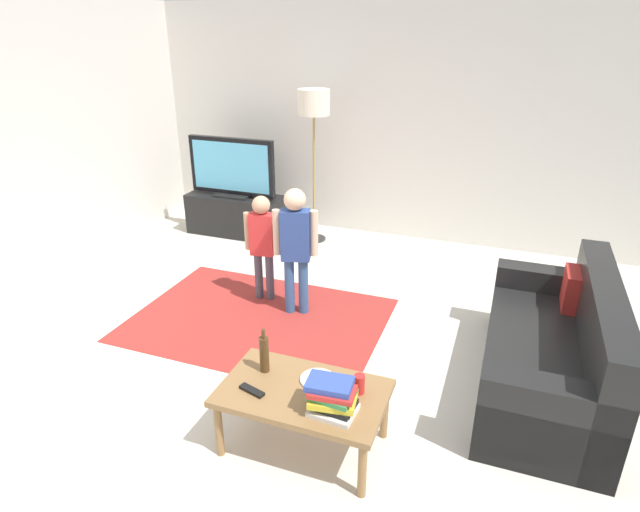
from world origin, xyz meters
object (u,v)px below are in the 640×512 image
Objects in this scene: tv_stand at (236,215)px; tv_remote at (252,390)px; couch at (557,356)px; bottle at (264,354)px; floor_lamp at (314,111)px; child_center at (296,241)px; coffee_table at (303,397)px; book_stack at (332,397)px; soda_can at (359,384)px; plate at (318,379)px; child_near_tv at (263,239)px; tv at (232,168)px.

tv_remote is at bearing -59.68° from tv_stand.
bottle is (-1.77, -1.03, 0.26)m from couch.
bottle is at bearing -74.42° from floor_lamp.
tv_stand is 0.67× the size of couch.
couch is 2.16m from tv_remote.
child_center reaches higher than tv_remote.
coffee_table is at bearing -18.43° from bottle.
soda_can is at bearing 65.93° from book_stack.
child_center is at bearing 125.05° from soda_can.
bottle is (0.39, -1.44, -0.16)m from child_center.
couch is at bearing 51.73° from tv_remote.
plate is (1.24, -3.16, -1.12)m from floor_lamp.
tv_stand is 3.93m from soda_can.
tv_stand is 3.76m from tv_remote.
floor_lamp reaches higher than child_near_tv.
child_center is (-2.16, 0.41, 0.42)m from couch.
tv_remote is at bearing -59.52° from tv.
couch is 1.80× the size of coffee_table.
child_near_tv reaches higher than book_stack.
bottle is 0.25m from tv_remote.
couch is 5.98× the size of bottle.
floor_lamp is at bearing 8.71° from tv_stand.
bottle is at bearing 111.31° from tv_remote.
bottle is at bearing 161.57° from coffee_table.
tv_remote is at bearing -159.86° from soda_can.
tv_stand is 1.64m from floor_lamp.
child_near_tv is 1.77m from bottle.
tv is 0.62× the size of floor_lamp.
child_near_tv is (-2.56, 0.55, 0.33)m from couch.
child_near_tv is (1.09, -1.42, -0.23)m from tv.
tv_remote reaches higher than coffee_table.
book_stack is 2.50× the size of soda_can.
soda_can is (0.60, 0.22, 0.05)m from tv_remote.
tv is 3.92m from soda_can.
floor_lamp is (0.99, 0.17, 0.70)m from tv.
bottle is at bearing -57.99° from tv.
child_near_tv is 1.94m from plate.
tv_stand is 0.67× the size of floor_lamp.
soda_can reaches higher than tv_remote.
tv reaches higher than child_center.
book_stack is at bearing -53.27° from tv.
soda_can is at bearing -50.26° from tv.
tv is at bearing 129.74° from soda_can.
child_near_tv is 2.12m from soda_can.
tv is 0.61× the size of couch.
coffee_table is (1.08, -1.68, -0.25)m from child_near_tv.
couch reaches higher than soda_can.
tv is (-0.00, -0.02, 0.60)m from tv_stand.
child_near_tv reaches higher than tv_remote.
tv reaches higher than tv_stand.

